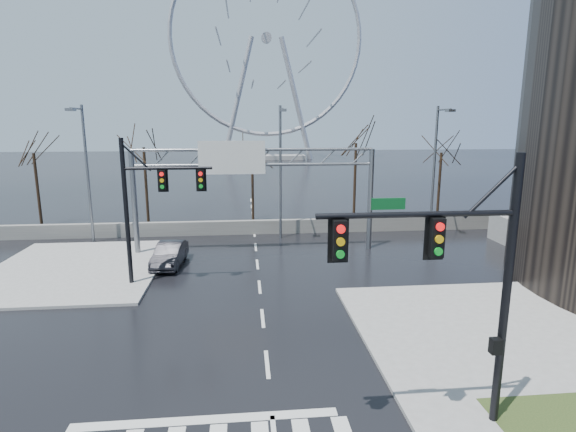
{
  "coord_description": "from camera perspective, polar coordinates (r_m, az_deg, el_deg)",
  "views": [
    {
      "loc": [
        -0.7,
        -15.14,
        8.76
      ],
      "look_at": [
        1.52,
        7.59,
        4.0
      ],
      "focal_mm": 28.0,
      "sensor_mm": 36.0,
      "label": 1
    }
  ],
  "objects": [
    {
      "name": "ground",
      "position": [
        17.5,
        -2.67,
        -18.27
      ],
      "size": [
        260.0,
        260.0,
        0.0
      ],
      "primitive_type": "plane",
      "color": "black",
      "rests_on": "ground"
    },
    {
      "name": "sidewalk_right_ext",
      "position": [
        21.99,
        24.76,
        -12.64
      ],
      "size": [
        12.0,
        10.0,
        0.15
      ],
      "primitive_type": "cube",
      "color": "gray",
      "rests_on": "ground"
    },
    {
      "name": "sidewalk_far",
      "position": [
        30.3,
        -25.32,
        -6.05
      ],
      "size": [
        10.0,
        12.0,
        0.15
      ],
      "primitive_type": "cube",
      "color": "gray",
      "rests_on": "ground"
    },
    {
      "name": "barrier_wall",
      "position": [
        36.09,
        -4.31,
        -1.41
      ],
      "size": [
        52.0,
        0.5,
        1.1
      ],
      "primitive_type": "cube",
      "color": "slate",
      "rests_on": "ground"
    },
    {
      "name": "signal_mast_near",
      "position": [
        13.13,
        21.28,
        -6.29
      ],
      "size": [
        5.52,
        0.41,
        8.0
      ],
      "color": "black",
      "rests_on": "ground"
    },
    {
      "name": "signal_mast_far",
      "position": [
        24.96,
        -17.46,
        2.17
      ],
      "size": [
        4.72,
        0.41,
        8.0
      ],
      "color": "black",
      "rests_on": "ground"
    },
    {
      "name": "sign_gantry",
      "position": [
        30.31,
        -4.93,
        4.95
      ],
      "size": [
        16.36,
        0.4,
        7.6
      ],
      "color": "slate",
      "rests_on": "ground"
    },
    {
      "name": "streetlight_left",
      "position": [
        35.28,
        -24.37,
        6.06
      ],
      "size": [
        0.5,
        2.55,
        10.0
      ],
      "color": "slate",
      "rests_on": "ground"
    },
    {
      "name": "streetlight_mid",
      "position": [
        33.53,
        -0.94,
        6.86
      ],
      "size": [
        0.5,
        2.55,
        10.0
      ],
      "color": "slate",
      "rests_on": "ground"
    },
    {
      "name": "streetlight_right",
      "position": [
        36.51,
        18.32,
        6.67
      ],
      "size": [
        0.5,
        2.55,
        10.0
      ],
      "color": "slate",
      "rests_on": "ground"
    },
    {
      "name": "tree_far_left",
      "position": [
        42.91,
        -29.5,
        6.0
      ],
      "size": [
        3.5,
        3.5,
        7.0
      ],
      "color": "black",
      "rests_on": "ground"
    },
    {
      "name": "tree_left",
      "position": [
        39.62,
        -17.79,
        7.19
      ],
      "size": [
        3.75,
        3.75,
        7.5
      ],
      "color": "black",
      "rests_on": "ground"
    },
    {
      "name": "tree_center",
      "position": [
        39.8,
        -4.57,
        6.57
      ],
      "size": [
        3.25,
        3.25,
        6.5
      ],
      "color": "black",
      "rests_on": "ground"
    },
    {
      "name": "tree_right",
      "position": [
        39.92,
        8.59,
        7.99
      ],
      "size": [
        3.9,
        3.9,
        7.8
      ],
      "color": "black",
      "rests_on": "ground"
    },
    {
      "name": "tree_far_right",
      "position": [
        43.08,
        18.84,
        6.7
      ],
      "size": [
        3.4,
        3.4,
        6.8
      ],
      "color": "black",
      "rests_on": "ground"
    },
    {
      "name": "ferris_wheel",
      "position": [
        111.64,
        -2.75,
        20.72
      ],
      "size": [
        45.0,
        6.0,
        50.91
      ],
      "color": "gray",
      "rests_on": "ground"
    },
    {
      "name": "car",
      "position": [
        29.03,
        -14.8,
        -4.71
      ],
      "size": [
        1.85,
        4.45,
        1.43
      ],
      "primitive_type": "imported",
      "rotation": [
        0.0,
        0.0,
        -0.08
      ],
      "color": "black",
      "rests_on": "ground"
    }
  ]
}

